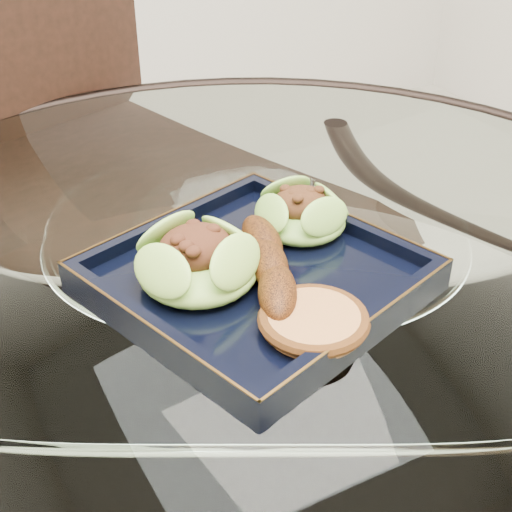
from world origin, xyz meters
name	(u,v)px	position (x,y,z in m)	size (l,w,h in m)	color
dining_table	(256,375)	(0.00, 0.00, 0.60)	(1.13, 1.13, 0.77)	white
dining_chair	(89,234)	(-0.08, 0.43, 0.58)	(0.57, 0.57, 1.04)	black
navy_plate	(256,282)	(-0.03, -0.05, 0.77)	(0.27, 0.27, 0.02)	black
lettuce_wrap_left	(198,264)	(-0.08, -0.04, 0.80)	(0.11, 0.11, 0.04)	#71AB31
lettuce_wrap_right	(301,216)	(0.05, 0.00, 0.80)	(0.09, 0.09, 0.03)	#66A530
roasted_plantain	(269,264)	(-0.02, -0.06, 0.80)	(0.17, 0.04, 0.03)	#582809
crumb_patty	(314,322)	(-0.02, -0.15, 0.79)	(0.09, 0.09, 0.02)	#CB8443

